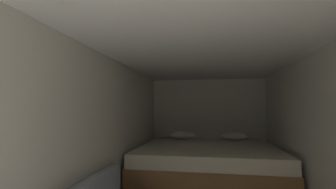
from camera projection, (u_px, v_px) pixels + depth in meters
name	position (u px, v px, depth m)	size (l,w,h in m)	color
wall_back	(208.00, 126.00, 5.22)	(2.56, 0.05, 2.08)	silver
wall_left	(98.00, 141.00, 2.74)	(0.05, 5.43, 2.08)	silver
wall_right	(336.00, 147.00, 2.31)	(0.05, 5.43, 2.08)	silver
ceiling_slab	(206.00, 47.00, 2.59)	(2.56, 5.43, 0.05)	white
bed	(208.00, 168.00, 4.09)	(2.34, 2.08, 0.94)	olive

